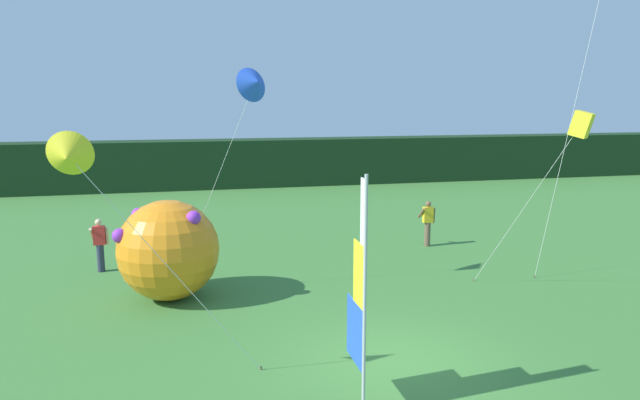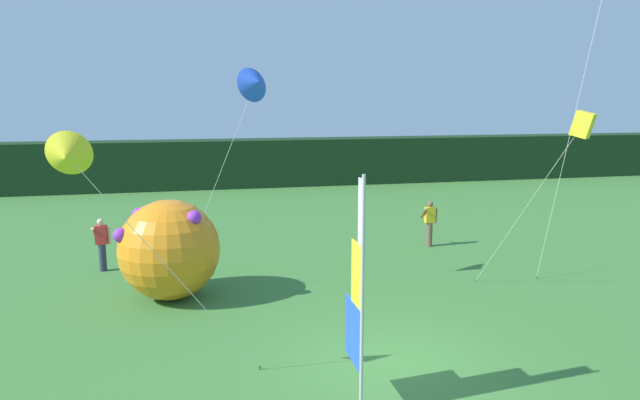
% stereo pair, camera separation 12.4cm
% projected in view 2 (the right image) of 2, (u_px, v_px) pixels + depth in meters
% --- Properties ---
extents(ground_plane, '(120.00, 120.00, 0.00)m').
position_uv_depth(ground_plane, '(395.00, 364.00, 11.69)').
color(ground_plane, '#3D7533').
extents(distant_treeline, '(80.00, 2.40, 2.88)m').
position_uv_depth(distant_treeline, '(255.00, 163.00, 35.57)').
color(distant_treeline, black).
rests_on(distant_treeline, ground).
extents(banner_flag, '(0.06, 1.03, 4.15)m').
position_uv_depth(banner_flag, '(357.00, 299.00, 9.70)').
color(banner_flag, '#B7B7BC').
rests_on(banner_flag, ground).
extents(person_near_banner, '(0.55, 0.48, 1.67)m').
position_uv_depth(person_near_banner, '(102.00, 243.00, 17.90)').
color(person_near_banner, '#2D334C').
rests_on(person_near_banner, ground).
extents(person_mid_field, '(0.55, 0.48, 1.67)m').
position_uv_depth(person_mid_field, '(430.00, 222.00, 20.92)').
color(person_mid_field, brown).
rests_on(person_mid_field, ground).
extents(inflatable_balloon, '(2.71, 2.69, 2.69)m').
position_uv_depth(inflatable_balloon, '(169.00, 250.00, 15.35)').
color(inflatable_balloon, orange).
rests_on(inflatable_balloon, ground).
extents(kite_yellow_box_2, '(1.93, 2.55, 5.05)m').
position_uv_depth(kite_yellow_box_2, '(582.00, 125.00, 14.42)').
color(kite_yellow_box_2, brown).
rests_on(kite_yellow_box_2, ground).
extents(kite_yellow_delta_3, '(3.59, 0.89, 4.81)m').
position_uv_depth(kite_yellow_delta_3, '(68.00, 156.00, 9.42)').
color(kite_yellow_delta_3, brown).
rests_on(kite_yellow_delta_3, ground).
extents(kite_blue_delta_4, '(2.89, 1.01, 6.22)m').
position_uv_depth(kite_blue_delta_4, '(255.00, 84.00, 15.08)').
color(kite_blue_delta_4, brown).
rests_on(kite_blue_delta_4, ground).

